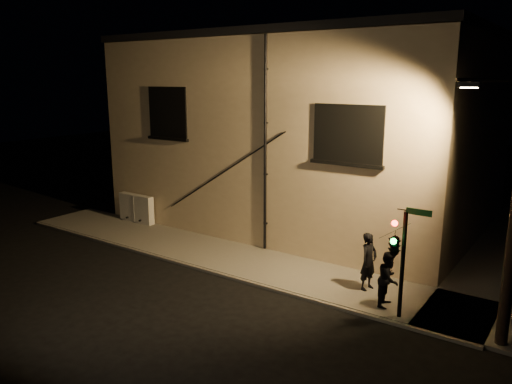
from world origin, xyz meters
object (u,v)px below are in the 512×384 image
Objects in this scene: utility_cabinet at (137,208)px; traffic_signal at (396,244)px; pedestrian_a at (369,261)px; pedestrian_b at (389,279)px.

utility_cabinet is 0.62× the size of traffic_signal.
pedestrian_a is 1.11× the size of pedestrian_b.
traffic_signal is (0.35, -0.62, 1.35)m from pedestrian_b.
pedestrian_a is 2.30m from traffic_signal.
traffic_signal reaches higher than pedestrian_a.
utility_cabinet is at bearing 169.45° from traffic_signal.
pedestrian_a is at bearing 132.88° from traffic_signal.
pedestrian_b is (13.15, -1.89, 0.19)m from utility_cabinet.
utility_cabinet is 1.19× the size of pedestrian_b.
pedestrian_b reaches higher than utility_cabinet.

